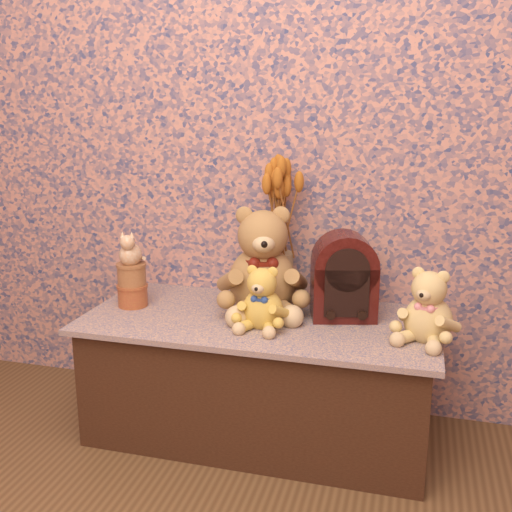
# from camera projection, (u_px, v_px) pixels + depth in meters

# --- Properties ---
(display_shelf) EXTENTS (1.25, 0.60, 0.45)m
(display_shelf) POSITION_uv_depth(u_px,v_px,m) (260.00, 375.00, 2.19)
(display_shelf) COLOR #3A4178
(display_shelf) RESTS_ON ground
(teddy_large) EXTENTS (0.43, 0.47, 0.42)m
(teddy_large) POSITION_uv_depth(u_px,v_px,m) (263.00, 255.00, 2.16)
(teddy_large) COLOR #A57740
(teddy_large) RESTS_ON display_shelf
(teddy_medium) EXTENTS (0.20, 0.23, 0.23)m
(teddy_medium) POSITION_uv_depth(u_px,v_px,m) (263.00, 294.00, 2.02)
(teddy_medium) COLOR gold
(teddy_medium) RESTS_ON display_shelf
(teddy_small) EXTENTS (0.28, 0.30, 0.26)m
(teddy_small) POSITION_uv_depth(u_px,v_px,m) (429.00, 302.00, 1.90)
(teddy_small) COLOR tan
(teddy_small) RESTS_ON display_shelf
(cathedral_radio) EXTENTS (0.26, 0.21, 0.31)m
(cathedral_radio) POSITION_uv_depth(u_px,v_px,m) (344.00, 276.00, 2.10)
(cathedral_radio) COLOR #360C09
(cathedral_radio) RESTS_ON display_shelf
(ceramic_vase) EXTENTS (0.15, 0.15, 0.20)m
(ceramic_vase) POSITION_uv_depth(u_px,v_px,m) (278.00, 278.00, 2.27)
(ceramic_vase) COLOR tan
(ceramic_vase) RESTS_ON display_shelf
(dried_stalks) EXTENTS (0.29, 0.29, 0.45)m
(dried_stalks) POSITION_uv_depth(u_px,v_px,m) (278.00, 194.00, 2.19)
(dried_stalks) COLOR #B5601C
(dried_stalks) RESTS_ON ceramic_vase
(biscuit_tin_lower) EXTENTS (0.14, 0.14, 0.08)m
(biscuit_tin_lower) POSITION_uv_depth(u_px,v_px,m) (133.00, 296.00, 2.25)
(biscuit_tin_lower) COLOR #B67535
(biscuit_tin_lower) RESTS_ON display_shelf
(biscuit_tin_upper) EXTENTS (0.14, 0.14, 0.08)m
(biscuit_tin_upper) POSITION_uv_depth(u_px,v_px,m) (132.00, 275.00, 2.23)
(biscuit_tin_upper) COLOR tan
(biscuit_tin_upper) RESTS_ON biscuit_tin_lower
(cat_figurine) EXTENTS (0.12, 0.12, 0.13)m
(cat_figurine) POSITION_uv_depth(u_px,v_px,m) (130.00, 247.00, 2.20)
(cat_figurine) COLOR silver
(cat_figurine) RESTS_ON biscuit_tin_upper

